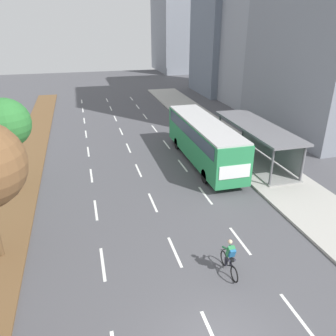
% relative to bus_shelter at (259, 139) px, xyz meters
% --- Properties ---
extents(median_strip, '(2.60, 52.00, 0.12)m').
position_rel_bus_shelter_xyz_m(median_strip, '(-17.83, 4.97, -1.81)').
color(median_strip, brown).
rests_on(median_strip, ground).
extents(sidewalk_right, '(4.50, 52.00, 0.15)m').
position_rel_bus_shelter_xyz_m(sidewalk_right, '(-0.28, 4.97, -1.79)').
color(sidewalk_right, '#ADAAA3').
rests_on(sidewalk_right, ground).
extents(lane_divider_left, '(0.14, 47.38, 0.01)m').
position_rel_bus_shelter_xyz_m(lane_divider_left, '(-13.03, 3.16, -1.86)').
color(lane_divider_left, white).
rests_on(lane_divider_left, ground).
extents(lane_divider_center, '(0.14, 47.38, 0.01)m').
position_rel_bus_shelter_xyz_m(lane_divider_center, '(-9.53, 3.16, -1.86)').
color(lane_divider_center, white).
rests_on(lane_divider_center, ground).
extents(lane_divider_right, '(0.14, 47.38, 0.01)m').
position_rel_bus_shelter_xyz_m(lane_divider_right, '(-6.03, 3.16, -1.86)').
color(lane_divider_right, white).
rests_on(lane_divider_right, ground).
extents(bus_shelter, '(2.90, 9.69, 2.86)m').
position_rel_bus_shelter_xyz_m(bus_shelter, '(0.00, 0.00, 0.00)').
color(bus_shelter, gray).
rests_on(bus_shelter, sidewalk_right).
extents(bus, '(2.54, 11.29, 3.37)m').
position_rel_bus_shelter_xyz_m(bus, '(-4.28, 0.91, 0.20)').
color(bus, '#28844C').
rests_on(bus, ground).
extents(cyclist, '(0.46, 1.82, 1.71)m').
position_rel_bus_shelter_xyz_m(cyclist, '(-7.59, -11.38, -1.08)').
color(cyclist, black).
rests_on(cyclist, ground).
extents(median_tree_third, '(3.09, 3.09, 6.05)m').
position_rel_bus_shelter_xyz_m(median_tree_third, '(-17.84, -0.42, 2.73)').
color(median_tree_third, brown).
rests_on(median_tree_third, median_strip).
extents(building_mid_right, '(7.41, 15.32, 19.35)m').
position_rel_bus_shelter_xyz_m(building_mid_right, '(9.32, 21.36, 7.80)').
color(building_mid_right, '#8E939E').
rests_on(building_mid_right, ground).
extents(building_far_right, '(11.06, 9.93, 17.42)m').
position_rel_bus_shelter_xyz_m(building_far_right, '(10.17, 26.78, 6.84)').
color(building_far_right, slate).
rests_on(building_far_right, ground).
extents(building_tall_right, '(9.79, 13.88, 21.69)m').
position_rel_bus_shelter_xyz_m(building_tall_right, '(9.20, 52.33, 8.98)').
color(building_tall_right, gray).
rests_on(building_tall_right, ground).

